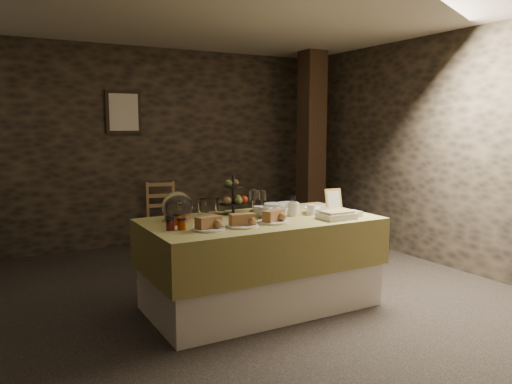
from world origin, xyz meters
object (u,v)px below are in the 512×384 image
buffet_table (260,256)px  fruit_stand (234,199)px  timber_column (311,146)px  chair (161,218)px

buffet_table → fruit_stand: 0.57m
timber_column → fruit_stand: size_ratio=7.28×
buffet_table → timber_column: (2.01, 2.09, 0.85)m
timber_column → fruit_stand: 2.79m
fruit_stand → buffet_table: bearing=-72.4°
chair → timber_column: (2.06, -0.48, 0.93)m
timber_column → fruit_stand: timber_column is taller
timber_column → buffet_table: bearing=-133.8°
buffet_table → fruit_stand: bearing=107.6°
chair → fruit_stand: size_ratio=1.84×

